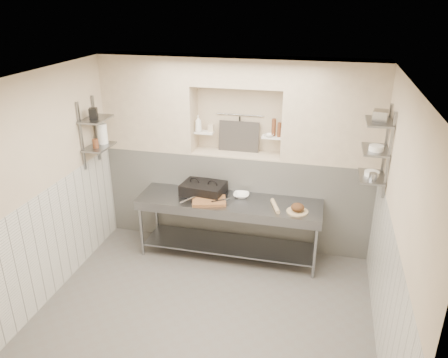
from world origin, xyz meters
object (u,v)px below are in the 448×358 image
(prep_table, at_px, (229,217))
(jug_left, at_px, (102,134))
(rolling_pin, at_px, (275,206))
(panini_press, at_px, (203,189))
(bread_loaf, at_px, (298,207))
(bowl_alcove, at_px, (269,135))
(bottle_soap, at_px, (198,124))
(cutting_board, at_px, (209,201))
(mixing_bowl, at_px, (241,195))

(prep_table, height_order, jug_left, jug_left)
(rolling_pin, bearing_deg, prep_table, 174.01)
(panini_press, bearing_deg, prep_table, -12.45)
(rolling_pin, relative_size, bread_loaf, 2.11)
(panini_press, distance_m, bowl_alcove, 1.21)
(rolling_pin, bearing_deg, bottle_soap, 154.52)
(panini_press, height_order, rolling_pin, panini_press)
(panini_press, relative_size, bowl_alcove, 5.10)
(bread_loaf, height_order, jug_left, jug_left)
(jug_left, bearing_deg, panini_press, 6.27)
(panini_press, distance_m, bottle_soap, 0.95)
(cutting_board, xyz_separation_m, bread_loaf, (1.22, -0.01, 0.05))
(bottle_soap, distance_m, bowl_alcove, 1.05)
(cutting_board, height_order, jug_left, jug_left)
(rolling_pin, bearing_deg, bowl_alcove, 108.35)
(prep_table, distance_m, cutting_board, 0.40)
(rolling_pin, relative_size, jug_left, 1.31)
(prep_table, bearing_deg, cutting_board, -156.80)
(bread_loaf, distance_m, jug_left, 2.92)
(prep_table, xyz_separation_m, panini_press, (-0.41, 0.15, 0.34))
(jug_left, bearing_deg, rolling_pin, -1.32)
(prep_table, xyz_separation_m, bowl_alcove, (0.46, 0.53, 1.09))
(mixing_bowl, bearing_deg, bowl_alcove, 49.53)
(panini_press, relative_size, cutting_board, 1.40)
(panini_press, distance_m, cutting_board, 0.31)
(bowl_alcove, bearing_deg, jug_left, -166.67)
(prep_table, bearing_deg, bottle_soap, 138.02)
(mixing_bowl, relative_size, bottle_soap, 0.91)
(prep_table, distance_m, panini_press, 0.55)
(mixing_bowl, distance_m, rolling_pin, 0.57)
(bottle_soap, distance_m, jug_left, 1.38)
(bottle_soap, height_order, jug_left, bottle_soap)
(bread_loaf, relative_size, bowl_alcove, 1.41)
(panini_press, distance_m, jug_left, 1.64)
(prep_table, height_order, bottle_soap, bottle_soap)
(bread_loaf, relative_size, bottle_soap, 0.72)
(mixing_bowl, xyz_separation_m, bread_loaf, (0.82, -0.28, 0.04))
(cutting_board, bearing_deg, panini_press, 120.84)
(panini_press, xyz_separation_m, jug_left, (-1.43, -0.16, 0.78))
(panini_press, bearing_deg, rolling_pin, -4.26)
(panini_press, relative_size, jug_left, 2.25)
(prep_table, distance_m, bottle_soap, 1.43)
(mixing_bowl, relative_size, bread_loaf, 1.27)
(prep_table, bearing_deg, jug_left, -179.64)
(panini_press, xyz_separation_m, bowl_alcove, (0.87, 0.39, 0.75))
(panini_press, xyz_separation_m, rolling_pin, (1.07, -0.22, -0.05))
(bread_loaf, height_order, bottle_soap, bottle_soap)
(rolling_pin, distance_m, bowl_alcove, 1.03)
(bowl_alcove, bearing_deg, mixing_bowl, -130.47)
(panini_press, bearing_deg, bread_loaf, -3.84)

